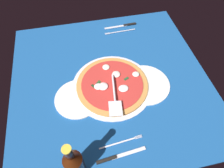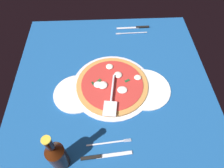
{
  "view_description": "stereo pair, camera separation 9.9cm",
  "coord_description": "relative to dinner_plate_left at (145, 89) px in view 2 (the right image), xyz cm",
  "views": [
    {
      "loc": [
        12.56,
        61.51,
        81.46
      ],
      "look_at": [
        0.11,
        4.4,
        1.94
      ],
      "focal_mm": 32.28,
      "sensor_mm": 36.0,
      "label": 1
    },
    {
      "loc": [
        2.79,
        62.79,
        81.46
      ],
      "look_at": [
        0.11,
        4.4,
        1.94
      ],
      "focal_mm": 32.28,
      "sensor_mm": 36.0,
      "label": 2
    }
  ],
  "objects": [
    {
      "name": "ground_plane",
      "position": [
        16.12,
        -7.19,
        -1.0
      ],
      "size": [
        98.68,
        98.68,
        0.8
      ],
      "primitive_type": "cube",
      "color": "#184D8E"
    },
    {
      "name": "checker_pattern",
      "position": [
        16.12,
        -7.19,
        -0.55
      ],
      "size": [
        98.68,
        98.68,
        0.1
      ],
      "color": "silver",
      "rests_on": "ground_plane"
    },
    {
      "name": "pizza_pan",
      "position": [
        16.22,
        -2.79,
        -0.08
      ],
      "size": [
        39.62,
        39.62,
        0.84
      ],
      "primitive_type": "cylinder",
      "color": "silver",
      "rests_on": "ground_plane"
    },
    {
      "name": "dinner_plate_left",
      "position": [
        0.0,
        0.0,
        0.0
      ],
      "size": [
        24.45,
        24.45,
        1.0
      ],
      "primitive_type": "cylinder",
      "color": "white",
      "rests_on": "ground_plane"
    },
    {
      "name": "dinner_plate_right",
      "position": [
        33.59,
        1.21,
        0.0
      ],
      "size": [
        21.98,
        21.98,
        1.0
      ],
      "primitive_type": "cylinder",
      "color": "white",
      "rests_on": "ground_plane"
    },
    {
      "name": "pizza",
      "position": [
        16.19,
        -2.89,
        1.04
      ],
      "size": [
        35.28,
        35.28,
        2.5
      ],
      "color": "#C58842",
      "rests_on": "pizza_pan"
    },
    {
      "name": "pizza_server",
      "position": [
        17.02,
        6.0,
        3.17
      ],
      "size": [
        6.91,
        22.74,
        1.0
      ],
      "rotation": [
        0.0,
        0.0,
        1.43
      ],
      "color": "silver",
      "rests_on": "pizza"
    },
    {
      "name": "place_setting_near",
      "position": [
        0.92,
        -44.49,
        -0.14
      ],
      "size": [
        21.54,
        11.62,
        1.4
      ],
      "rotation": [
        0.0,
        0.0,
        0.03
      ],
      "color": "white",
      "rests_on": "ground_plane"
    },
    {
      "name": "place_setting_far",
      "position": [
        20.31,
        29.06,
        -0.13
      ],
      "size": [
        20.55,
        12.62,
        1.4
      ],
      "rotation": [
        0.0,
        0.0,
        3.23
      ],
      "color": "white",
      "rests_on": "ground_plane"
    },
    {
      "name": "beer_bottle",
      "position": [
        37.43,
        32.9,
        8.79
      ],
      "size": [
        6.79,
        6.79,
        23.99
      ],
      "color": "#3D1809",
      "rests_on": "ground_plane"
    }
  ]
}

